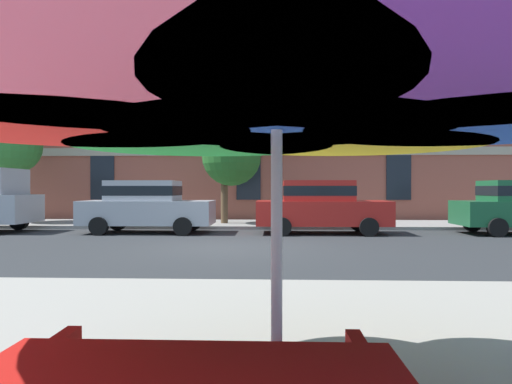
# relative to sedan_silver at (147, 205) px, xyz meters

# --- Properties ---
(ground_plane) EXTENTS (120.00, 120.00, 0.00)m
(ground_plane) POSITION_rel_sedan_silver_xyz_m (3.18, -3.70, -0.95)
(ground_plane) COLOR #2D3033
(sidewalk_far) EXTENTS (56.00, 3.60, 0.12)m
(sidewalk_far) POSITION_rel_sedan_silver_xyz_m (3.18, 3.10, -0.89)
(sidewalk_far) COLOR gray
(sidewalk_far) RESTS_ON ground
(apartment_building) EXTENTS (47.36, 12.08, 19.20)m
(apartment_building) POSITION_rel_sedan_silver_xyz_m (3.18, 11.29, 8.65)
(apartment_building) COLOR #934C3D
(apartment_building) RESTS_ON ground
(sedan_silver) EXTENTS (4.40, 1.98, 1.78)m
(sedan_silver) POSITION_rel_sedan_silver_xyz_m (0.00, 0.00, 0.00)
(sedan_silver) COLOR #A8AAB2
(sedan_silver) RESTS_ON ground
(sedan_red) EXTENTS (4.40, 1.98, 1.78)m
(sedan_red) POSITION_rel_sedan_silver_xyz_m (5.90, 0.00, 0.00)
(sedan_red) COLOR #B21E19
(sedan_red) RESTS_ON ground
(street_tree_left) EXTENTS (2.40, 2.40, 4.51)m
(street_tree_left) POSITION_rel_sedan_silver_xyz_m (-6.58, 3.06, 2.32)
(street_tree_left) COLOR brown
(street_tree_left) RESTS_ON ground
(street_tree_middle) EXTENTS (2.39, 2.44, 3.99)m
(street_tree_middle) POSITION_rel_sedan_silver_xyz_m (2.54, 2.84, 1.85)
(street_tree_middle) COLOR brown
(street_tree_middle) RESTS_ON ground
(patio_umbrella) EXTENTS (4.08, 3.79, 2.30)m
(patio_umbrella) POSITION_rel_sedan_silver_xyz_m (4.33, -12.70, 1.08)
(patio_umbrella) COLOR silver
(patio_umbrella) RESTS_ON ground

